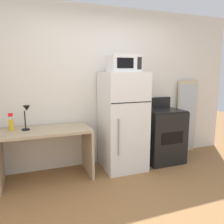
% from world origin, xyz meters
% --- Properties ---
extents(ground_plane, '(12.00, 12.00, 0.00)m').
position_xyz_m(ground_plane, '(0.00, 0.00, 0.00)').
color(ground_plane, olive).
extents(wall_back_white, '(5.00, 0.10, 2.60)m').
position_xyz_m(wall_back_white, '(0.00, 1.70, 1.30)').
color(wall_back_white, silver).
rests_on(wall_back_white, ground).
extents(desk, '(1.28, 0.62, 0.75)m').
position_xyz_m(desk, '(-1.01, 1.32, 0.53)').
color(desk, tan).
rests_on(desk, ground).
extents(desk_lamp, '(0.14, 0.12, 0.35)m').
position_xyz_m(desk_lamp, '(-1.25, 1.37, 0.99)').
color(desk_lamp, black).
rests_on(desk_lamp, desk).
extents(spray_bottle, '(0.06, 0.06, 0.25)m').
position_xyz_m(spray_bottle, '(-1.45, 1.42, 0.85)').
color(spray_bottle, yellow).
rests_on(spray_bottle, desk).
extents(refrigerator, '(0.66, 0.67, 1.56)m').
position_xyz_m(refrigerator, '(0.19, 1.31, 0.78)').
color(refrigerator, white).
rests_on(refrigerator, ground).
extents(microwave, '(0.46, 0.35, 0.26)m').
position_xyz_m(microwave, '(0.19, 1.29, 1.69)').
color(microwave, silver).
rests_on(microwave, refrigerator).
extents(oven_range, '(0.65, 0.61, 1.10)m').
position_xyz_m(oven_range, '(0.96, 1.33, 0.47)').
color(oven_range, black).
rests_on(oven_range, ground).
extents(leaning_mirror, '(0.44, 0.03, 1.40)m').
position_xyz_m(leaning_mirror, '(1.67, 1.59, 0.70)').
color(leaning_mirror, '#C6B793').
rests_on(leaning_mirror, ground).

